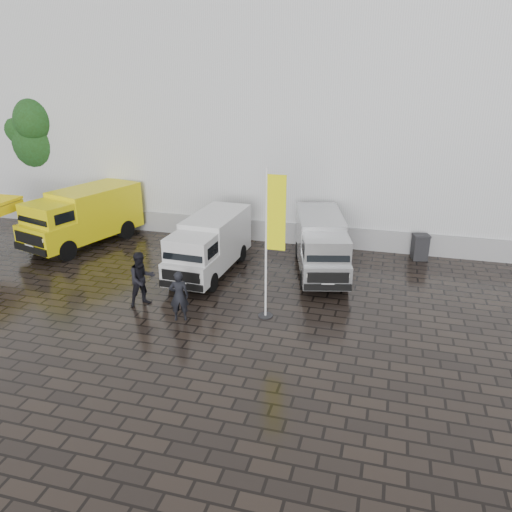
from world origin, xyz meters
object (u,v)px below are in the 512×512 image
(van_silver, at_px, (321,246))
(person_tent, at_px, (142,279))
(van_yellow, at_px, (83,218))
(flagpole, at_px, (272,237))
(person_front, at_px, (179,296))
(wheelie_bin, at_px, (420,247))
(van_white, at_px, (210,246))

(van_silver, height_order, person_tent, van_silver)
(van_yellow, relative_size, flagpole, 1.11)
(van_yellow, xyz_separation_m, person_front, (7.41, -5.80, -0.43))
(person_front, bearing_deg, wheelie_bin, -155.05)
(van_white, height_order, person_tent, van_white)
(van_yellow, bearing_deg, person_tent, -25.22)
(van_white, xyz_separation_m, van_silver, (4.36, 1.21, -0.00))
(van_silver, bearing_deg, person_tent, -154.63)
(van_white, bearing_deg, person_tent, -107.42)
(wheelie_bin, bearing_deg, van_white, -167.70)
(van_silver, distance_m, flagpole, 4.80)
(wheelie_bin, bearing_deg, person_front, -147.17)
(van_white, relative_size, flagpole, 1.04)
(flagpole, height_order, person_tent, flagpole)
(flagpole, bearing_deg, person_front, -160.99)
(van_silver, xyz_separation_m, person_front, (-3.90, -5.36, -0.27))
(van_silver, relative_size, flagpole, 1.04)
(van_white, bearing_deg, person_front, -81.03)
(van_yellow, relative_size, van_silver, 1.07)
(van_white, bearing_deg, van_silver, 18.11)
(person_tent, bearing_deg, wheelie_bin, -10.76)
(wheelie_bin, distance_m, person_front, 11.29)
(van_silver, bearing_deg, flagpole, -117.31)
(van_yellow, distance_m, wheelie_bin, 15.48)
(van_yellow, relative_size, person_front, 3.24)
(van_white, distance_m, person_tent, 3.67)
(flagpole, xyz_separation_m, person_front, (-2.89, -0.99, -1.97))
(wheelie_bin, bearing_deg, flagpole, -138.10)
(van_white, xyz_separation_m, person_tent, (-1.25, -3.44, -0.16))
(van_white, bearing_deg, flagpole, -40.72)
(van_silver, xyz_separation_m, flagpole, (-1.01, -4.37, 1.70))
(person_front, bearing_deg, flagpole, 178.35)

